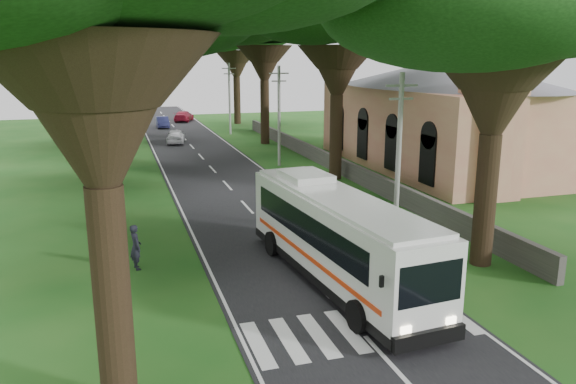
{
  "coord_description": "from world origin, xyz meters",
  "views": [
    {
      "loc": [
        -7.15,
        -17.31,
        8.69
      ],
      "look_at": [
        0.77,
        8.31,
        2.2
      ],
      "focal_mm": 35.0,
      "sensor_mm": 36.0,
      "label": 1
    }
  ],
  "objects": [
    {
      "name": "distant_car_b",
      "position": [
        -1.4,
        54.46,
        0.71
      ],
      "size": [
        1.45,
        4.12,
        1.36
      ],
      "primitive_type": "imported",
      "rotation": [
        0.0,
        0.0,
        -0.0
      ],
      "color": "navy",
      "rests_on": "road"
    },
    {
      "name": "ground",
      "position": [
        0.0,
        0.0,
        0.0
      ],
      "size": [
        140.0,
        140.0,
        0.0
      ],
      "primitive_type": "plane",
      "color": "#194E16",
      "rests_on": "ground"
    },
    {
      "name": "coach_bus",
      "position": [
        0.79,
        2.04,
        1.91
      ],
      "size": [
        3.62,
        12.21,
        3.55
      ],
      "rotation": [
        0.0,
        0.0,
        0.09
      ],
      "color": "silver",
      "rests_on": "ground"
    },
    {
      "name": "crosswalk",
      "position": [
        0.0,
        -2.0,
        0.0
      ],
      "size": [
        8.0,
        3.0,
        0.01
      ],
      "primitive_type": "cube",
      "color": "silver",
      "rests_on": "ground"
    },
    {
      "name": "tree_l_far",
      "position": [
        -8.5,
        48.0,
        11.16
      ],
      "size": [
        15.09,
        15.09,
        14.46
      ],
      "color": "black",
      "rests_on": "ground"
    },
    {
      "name": "pole_near",
      "position": [
        5.5,
        6.0,
        4.18
      ],
      "size": [
        1.6,
        0.24,
        8.0
      ],
      "color": "gray",
      "rests_on": "ground"
    },
    {
      "name": "tree_l_midb",
      "position": [
        -7.5,
        30.0,
        11.8
      ],
      "size": [
        14.68,
        14.68,
        15.03
      ],
      "color": "black",
      "rests_on": "ground"
    },
    {
      "name": "tree_l_mida",
      "position": [
        -8.0,
        12.0,
        11.2
      ],
      "size": [
        14.45,
        14.45,
        14.38
      ],
      "color": "black",
      "rests_on": "ground"
    },
    {
      "name": "pedestrian",
      "position": [
        -6.67,
        5.75,
        0.97
      ],
      "size": [
        0.62,
        0.79,
        1.93
      ],
      "primitive_type": "imported",
      "rotation": [
        0.0,
        0.0,
        1.81
      ],
      "color": "black",
      "rests_on": "ground"
    },
    {
      "name": "tree_r_mida",
      "position": [
        8.0,
        20.0,
        12.17
      ],
      "size": [
        12.42,
        12.42,
        15.04
      ],
      "color": "black",
      "rests_on": "ground"
    },
    {
      "name": "property_wall",
      "position": [
        9.0,
        24.0,
        0.6
      ],
      "size": [
        0.35,
        50.0,
        1.2
      ],
      "primitive_type": "cube",
      "color": "#383533",
      "rests_on": "ground"
    },
    {
      "name": "distant_car_c",
      "position": [
        2.0,
        60.72,
        0.74
      ],
      "size": [
        3.49,
        5.25,
        1.41
      ],
      "primitive_type": "imported",
      "rotation": [
        0.0,
        0.0,
        2.8
      ],
      "color": "maroon",
      "rests_on": "road"
    },
    {
      "name": "pole_far",
      "position": [
        5.5,
        46.0,
        4.18
      ],
      "size": [
        1.6,
        0.24,
        8.0
      ],
      "color": "gray",
      "rests_on": "ground"
    },
    {
      "name": "tree_r_far",
      "position": [
        8.5,
        56.0,
        12.31
      ],
      "size": [
        14.14,
        14.14,
        15.46
      ],
      "color": "black",
      "rests_on": "ground"
    },
    {
      "name": "church",
      "position": [
        17.86,
        21.55,
        4.91
      ],
      "size": [
        14.0,
        24.0,
        11.6
      ],
      "color": "#CB7763",
      "rests_on": "ground"
    },
    {
      "name": "distant_car_a",
      "position": [
        -1.25,
        40.63,
        0.76
      ],
      "size": [
        2.4,
        4.49,
        1.45
      ],
      "primitive_type": "imported",
      "rotation": [
        0.0,
        0.0,
        2.98
      ],
      "color": "#B7B6BC",
      "rests_on": "road"
    },
    {
      "name": "tree_r_midb",
      "position": [
        7.5,
        38.0,
        12.99
      ],
      "size": [
        15.36,
        15.36,
        16.37
      ],
      "color": "black",
      "rests_on": "ground"
    },
    {
      "name": "pole_mid",
      "position": [
        5.5,
        26.0,
        4.18
      ],
      "size": [
        1.6,
        0.24,
        8.0
      ],
      "color": "gray",
      "rests_on": "ground"
    },
    {
      "name": "road",
      "position": [
        0.0,
        25.0,
        0.01
      ],
      "size": [
        8.0,
        120.0,
        0.04
      ],
      "primitive_type": "cube",
      "color": "black",
      "rests_on": "ground"
    }
  ]
}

